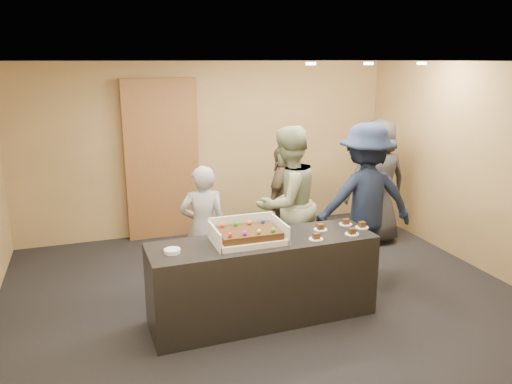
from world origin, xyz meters
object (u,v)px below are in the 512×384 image
person_sage_man (287,204)px  person_brown_extra (283,198)px  person_dark_suit (377,182)px  plate_stack (172,251)px  person_navy_man (365,201)px  storage_cabinet (162,160)px  person_server_grey (203,228)px  serving_counter (263,279)px  sheet_cake (248,233)px  cake_box (247,236)px

person_sage_man → person_brown_extra: 0.98m
person_sage_man → person_dark_suit: size_ratio=1.03×
plate_stack → person_navy_man: size_ratio=0.08×
storage_cabinet → person_server_grey: 2.07m
person_server_grey → person_sage_man: (1.07, -0.04, 0.21)m
person_navy_man → person_server_grey: bearing=1.0°
serving_counter → plate_stack: (-0.96, -0.06, 0.47)m
storage_cabinet → person_dark_suit: 3.29m
storage_cabinet → person_brown_extra: storage_cabinet is taller
serving_counter → sheet_cake: sheet_cake is taller
cake_box → person_navy_man: person_navy_man is taller
serving_counter → person_brown_extra: 2.10m
person_server_grey → sheet_cake: bearing=111.9°
person_server_grey → person_sage_man: person_sage_man is taller
person_server_grey → cake_box: bearing=112.3°
serving_counter → sheet_cake: size_ratio=3.83×
person_sage_man → person_brown_extra: bearing=-131.9°
person_brown_extra → person_dark_suit: (1.47, -0.16, 0.17)m
storage_cabinet → person_brown_extra: size_ratio=1.59×
person_server_grey → person_navy_man: person_navy_man is taller
cake_box → person_brown_extra: person_brown_extra is taller
serving_counter → person_server_grey: (-0.41, 0.97, 0.31)m
person_navy_man → person_dark_suit: (0.81, 1.00, -0.05)m
storage_cabinet → person_sage_man: bearing=-58.8°
serving_counter → sheet_cake: (-0.16, -0.00, 0.55)m
cake_box → person_dark_suit: size_ratio=0.39×
person_navy_man → storage_cabinet: bearing=-37.2°
sheet_cake → person_sage_man: (0.82, 0.93, -0.02)m
person_sage_man → person_navy_man: person_navy_man is taller
plate_stack → person_brown_extra: bearing=44.6°
storage_cabinet → person_sage_man: (1.24, -2.04, -0.25)m
sheet_cake → person_brown_extra: bearing=58.5°
serving_counter → person_sage_man: 1.25m
person_brown_extra → person_sage_man: bearing=25.3°
cake_box → person_navy_man: bearing=20.3°
sheet_cake → serving_counter: bearing=0.0°
cake_box → person_server_grey: size_ratio=0.48×
sheet_cake → storage_cabinet: bearing=98.0°
cake_box → person_sage_man: 1.22m
plate_stack → person_server_grey: size_ratio=0.10×
storage_cabinet → person_navy_man: (2.20, -2.29, -0.24)m
person_navy_man → person_brown_extra: 1.35m
person_navy_man → person_dark_suit: size_ratio=1.05×
sheet_cake → person_sage_man: size_ratio=0.32×
storage_cabinet → person_dark_suit: storage_cabinet is taller
person_dark_suit → plate_stack: bearing=33.8°
storage_cabinet → plate_stack: 3.07m
serving_counter → person_sage_man: bearing=54.0°
sheet_cake → person_navy_man: size_ratio=0.32×
person_navy_man → person_brown_extra: person_navy_man is taller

